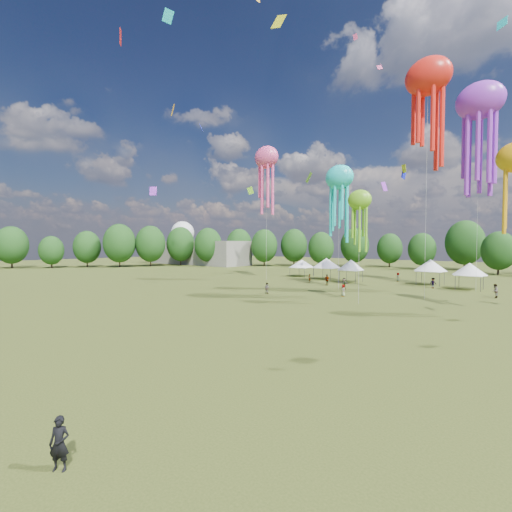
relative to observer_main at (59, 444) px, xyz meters
The scene contains 10 objects.
ground 9.36m from the observer_main, 160.45° to the left, with size 300.00×300.00×0.00m, color #384416.
observer_main is the anchor object (origin of this frame).
spectator_near 38.32m from the observer_main, 118.09° to the left, with size 0.76×0.60×1.57m, color gray.
spectators_far 50.20m from the observer_main, 98.08° to the left, with size 28.48×24.66×1.85m.
festival_tents 59.25m from the observer_main, 102.75° to the left, with size 36.47×9.89×4.41m.
show_kites 52.21m from the observer_main, 95.90° to the left, with size 43.16×23.38×30.29m.
small_kites 53.90m from the observer_main, 103.00° to the left, with size 79.76×57.62×46.33m.
treeline 67.08m from the observer_main, 100.91° to the left, with size 201.57×95.24×13.43m.
hangar 110.36m from the observer_main, 137.08° to the left, with size 40.00×12.00×8.00m, color gray.
radome 126.61m from the observer_main, 140.03° to the left, with size 9.00×9.00×16.00m.
Camera 1 is at (20.03, -7.19, 7.00)m, focal length 23.92 mm.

